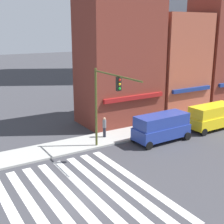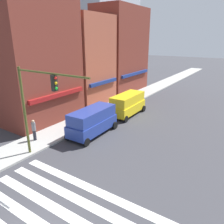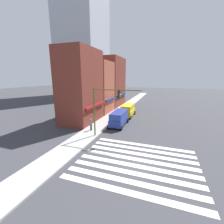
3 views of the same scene
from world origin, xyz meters
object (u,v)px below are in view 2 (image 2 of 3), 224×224
Objects in this scene: traffic_signal at (36,99)px; van_yellow at (128,104)px; van_blue at (92,121)px; pedestrian_grey_coat at (34,130)px.

traffic_signal is 1.27× the size of van_yellow.
van_yellow is at bearing -1.46° from van_blue.
van_yellow is at bearing -1.31° from traffic_signal.
traffic_signal is at bearing -11.93° from pedestrian_grey_coat.
traffic_signal reaches higher than van_blue.
van_blue is 6.22m from van_yellow.
van_blue is 1.00× the size of van_yellow.
pedestrian_grey_coat is (-3.81, 3.06, -0.21)m from van_blue.
traffic_signal is 12.00m from van_yellow.
van_yellow is 2.85× the size of pedestrian_grey_coat.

